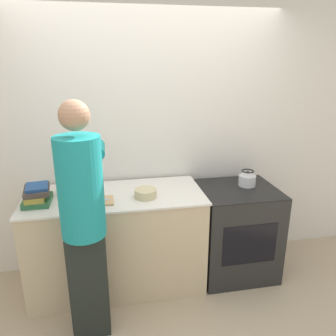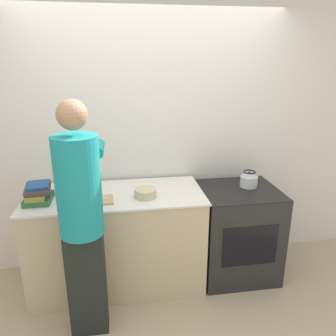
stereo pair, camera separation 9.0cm
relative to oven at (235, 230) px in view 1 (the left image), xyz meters
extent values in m
plane|color=tan|center=(-0.78, -0.33, -0.44)|extent=(12.00, 12.00, 0.00)
cube|color=silver|center=(-0.78, 0.42, 0.86)|extent=(8.00, 0.05, 2.60)
cube|color=#C6B28E|center=(-1.15, 0.01, 0.00)|extent=(1.54, 0.69, 0.90)
cube|color=silver|center=(-1.15, 0.01, 0.46)|extent=(1.56, 0.71, 0.02)
cube|color=black|center=(0.00, 0.00, -0.01)|extent=(0.72, 0.66, 0.88)
cube|color=black|center=(0.00, 0.00, 0.44)|extent=(0.72, 0.66, 0.01)
cube|color=black|center=(0.00, -0.32, 0.04)|extent=(0.51, 0.01, 0.39)
cube|color=black|center=(-1.39, -0.54, -0.02)|extent=(0.28, 0.17, 0.86)
cylinder|color=teal|center=(-1.39, -0.54, 0.77)|extent=(0.31, 0.31, 0.71)
sphere|color=#A87A5B|center=(-1.39, -0.54, 1.26)|extent=(0.20, 0.20, 0.20)
cylinder|color=teal|center=(-1.52, -0.26, 0.96)|extent=(0.09, 0.30, 0.09)
cylinder|color=teal|center=(-1.25, -0.26, 0.96)|extent=(0.09, 0.30, 0.09)
cube|color=tan|center=(-1.36, -0.13, 0.48)|extent=(0.39, 0.19, 0.02)
cube|color=silver|center=(-1.29, -0.13, 0.49)|extent=(0.16, 0.04, 0.01)
cube|color=black|center=(-1.42, -0.13, 0.49)|extent=(0.10, 0.03, 0.01)
cylinder|color=silver|center=(0.11, 0.06, 0.50)|extent=(0.16, 0.16, 0.10)
cone|color=silver|center=(0.11, 0.06, 0.56)|extent=(0.13, 0.13, 0.03)
sphere|color=black|center=(0.11, 0.06, 0.58)|extent=(0.02, 0.02, 0.02)
torus|color=black|center=(0.11, 0.06, 0.59)|extent=(0.12, 0.12, 0.01)
cylinder|color=#C6B789|center=(-0.89, -0.10, 0.51)|extent=(0.19, 0.19, 0.07)
cylinder|color=#756047|center=(-1.57, 0.12, 0.53)|extent=(0.13, 0.13, 0.12)
cylinder|color=#28231E|center=(-1.57, 0.12, 0.60)|extent=(0.14, 0.14, 0.01)
cube|color=#2D663D|center=(-1.78, -0.06, 0.49)|extent=(0.21, 0.26, 0.05)
cube|color=olive|center=(-1.79, -0.06, 0.54)|extent=(0.16, 0.28, 0.04)
cube|color=#423833|center=(-1.78, -0.04, 0.58)|extent=(0.23, 0.30, 0.04)
cube|color=navy|center=(-1.77, -0.05, 0.61)|extent=(0.20, 0.22, 0.03)
camera|label=1|loc=(-1.19, -2.69, 1.59)|focal=35.00mm
camera|label=2|loc=(-1.10, -2.71, 1.59)|focal=35.00mm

